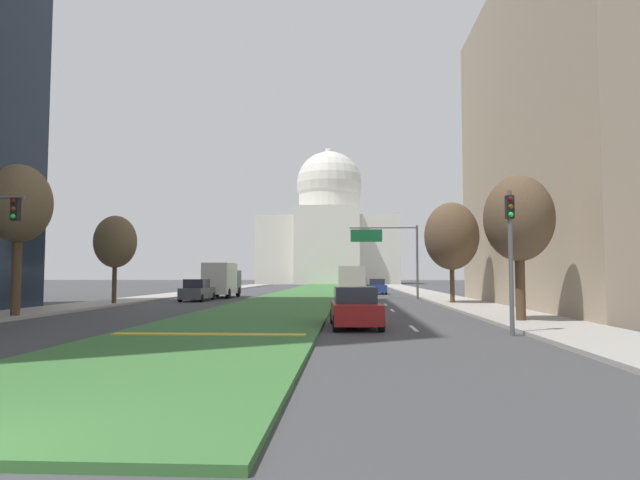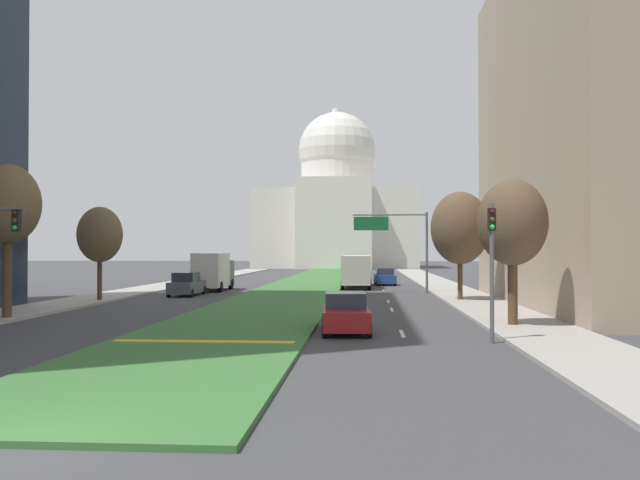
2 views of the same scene
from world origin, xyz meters
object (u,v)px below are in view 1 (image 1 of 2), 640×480
Objects in this scene: street_tree_left_near at (19,205)px; sedan_distant at (376,287)px; capitol_building at (329,232)px; street_tree_left_mid at (115,242)px; sedan_lead_stopped at (355,308)px; street_tree_right_mid at (452,236)px; traffic_light_near_right at (511,243)px; box_truck_delivery at (222,280)px; city_bus at (352,278)px; sedan_midblock at (197,291)px; overhead_guide_sign at (391,246)px; street_tree_right_near at (519,219)px.

street_tree_left_near reaches higher than sedan_distant.
capitol_building is 5.03× the size of street_tree_left_mid.
sedan_lead_stopped is (4.98, -102.96, -11.24)m from capitol_building.
street_tree_right_mid is 1.62× the size of sedan_lead_stopped.
street_tree_left_mid is (-22.38, 17.67, 1.15)m from traffic_light_near_right.
street_tree_left_near is 11.36m from street_tree_left_mid.
box_truck_delivery is at bearing 120.43° from traffic_light_near_right.
street_tree_left_mid is at bearing -97.66° from capitol_building.
city_bus is (16.80, 29.69, -3.90)m from street_tree_left_near.
street_tree_left_mid is at bearing -132.47° from city_bus.
sedan_midblock is (4.15, 6.25, -3.64)m from street_tree_left_mid.
sedan_lead_stopped is at bearing -58.93° from sedan_midblock.
traffic_light_near_right is at bearing -52.70° from sedan_midblock.
city_bus is (0.00, 33.19, 0.98)m from sedan_lead_stopped.
sedan_midblock is 0.70× the size of box_truck_delivery.
sedan_lead_stopped is (16.80, -3.50, -4.88)m from street_tree_left_near.
street_tree_right_mid reaches higher than street_tree_left_mid.
overhead_guide_sign reaches higher than sedan_midblock.
city_bus is (-5.54, 36.06, -1.54)m from traffic_light_near_right.
city_bus is at bearing 60.50° from street_tree_left_near.
overhead_guide_sign is 29.77m from street_tree_left_near.
capitol_building is at bearing 95.68° from traffic_light_near_right.
sedan_distant is at bearing 48.94° from street_tree_left_mid.
box_truck_delivery is at bearing 152.01° from street_tree_right_mid.
street_tree_left_mid reaches higher than box_truck_delivery.
street_tree_right_mid reaches higher than sedan_distant.
street_tree_left_near reaches higher than overhead_guide_sign.
street_tree_left_near is at bearing -96.78° from capitol_building.
street_tree_right_mid is 1.16× the size of box_truck_delivery.
overhead_guide_sign is 15.95m from box_truck_delivery.
traffic_light_near_right is 0.70× the size of street_tree_right_mid.
overhead_guide_sign is 9.09m from city_bus.
sedan_distant is (2.73, 37.24, -0.00)m from sedan_lead_stopped.
sedan_distant is (-0.73, 11.95, -3.88)m from overhead_guide_sign.
street_tree_left_near is at bearing -119.50° from city_bus.
street_tree_left_near is 24.45m from box_truck_delivery.
box_truck_delivery is (-17.64, 30.03, -1.64)m from traffic_light_near_right.
street_tree_left_near reaches higher than box_truck_delivery.
overhead_guide_sign is 0.59× the size of city_bus.
street_tree_right_mid is at bearing 66.99° from sedan_lead_stopped.
traffic_light_near_right is at bearing -85.76° from overhead_guide_sign.
sedan_lead_stopped is at bearing -65.98° from box_truck_delivery.
street_tree_left_mid is (-0.04, 11.30, -1.20)m from street_tree_left_near.
traffic_light_near_right is at bearing -110.41° from street_tree_right_near.
sedan_distant is at bearing 85.81° from sedan_lead_stopped.
street_tree_right_mid is (24.02, 2.11, 0.46)m from street_tree_left_mid.
street_tree_left_near is 1.73× the size of sedan_midblock.
traffic_light_near_right is 36.52m from city_bus.
street_tree_left_near is at bearing -150.78° from street_tree_right_mid.
sedan_midblock is at bearing -95.37° from capitol_building.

